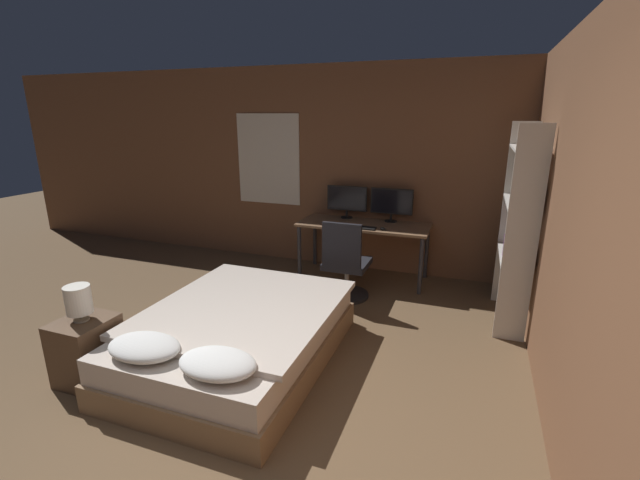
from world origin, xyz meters
name	(u,v)px	position (x,y,z in m)	size (l,w,h in m)	color
wall_back	(361,170)	(-0.02, 3.96, 1.35)	(12.00, 0.08, 2.70)	brown
wall_side_right	(572,229)	(2.06, 1.50, 1.35)	(0.06, 12.00, 2.70)	brown
bed	(238,336)	(-0.35, 1.25, 0.24)	(1.51, 2.04, 0.55)	#846647
nightstand	(87,350)	(-1.34, 0.59, 0.26)	(0.39, 0.43, 0.53)	brown
bedside_lamp	(78,300)	(-1.34, 0.59, 0.70)	(0.19, 0.19, 0.29)	gray
desk	(364,230)	(0.14, 3.55, 0.65)	(1.65, 0.67, 0.73)	#846042
monitor_left	(347,200)	(-0.16, 3.78, 0.98)	(0.54, 0.16, 0.43)	black
monitor_right	(392,203)	(0.44, 3.78, 0.98)	(0.54, 0.16, 0.43)	black
keyboard	(359,227)	(0.14, 3.32, 0.74)	(0.41, 0.13, 0.02)	black
computer_mouse	(383,229)	(0.44, 3.32, 0.75)	(0.07, 0.05, 0.04)	black
office_chair	(345,268)	(0.12, 2.83, 0.38)	(0.52, 0.52, 0.94)	black
bookshelf	(520,222)	(1.87, 2.81, 1.07)	(0.28, 0.94, 2.00)	beige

